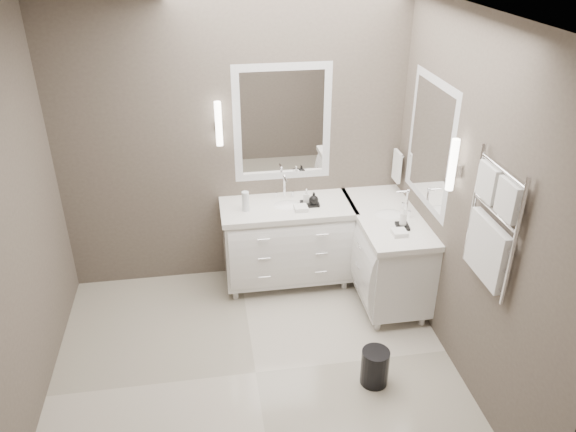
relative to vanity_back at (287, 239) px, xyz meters
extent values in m
cube|color=beige|center=(-0.45, -1.23, -0.49)|extent=(3.20, 3.00, 0.01)
cube|color=white|center=(-0.45, -1.23, 2.22)|extent=(3.20, 3.00, 0.01)
cube|color=#554C44|center=(-0.45, 0.28, 0.86)|extent=(3.20, 0.01, 2.70)
cube|color=#554C44|center=(-0.45, -2.73, 0.86)|extent=(3.20, 0.01, 2.70)
cube|color=#554C44|center=(-2.06, -1.23, 0.86)|extent=(0.01, 3.00, 2.70)
cube|color=#554C44|center=(1.15, -1.23, 0.86)|extent=(0.01, 3.00, 2.70)
cube|color=white|center=(0.00, 0.00, -0.04)|extent=(1.20, 0.55, 0.70)
cube|color=white|center=(0.00, 0.00, 0.34)|extent=(1.24, 0.59, 0.05)
ellipsoid|color=white|center=(0.00, 0.00, 0.32)|extent=(0.36, 0.28, 0.12)
cylinder|color=white|center=(0.00, 0.16, 0.47)|extent=(0.02, 0.02, 0.22)
cube|color=white|center=(0.88, -0.33, -0.04)|extent=(0.55, 1.20, 0.70)
cube|color=white|center=(0.88, -0.33, 0.34)|extent=(0.59, 1.24, 0.05)
ellipsoid|color=white|center=(0.88, -0.33, 0.32)|extent=(0.36, 0.28, 0.12)
cylinder|color=white|center=(1.04, -0.33, 0.47)|extent=(0.02, 0.02, 0.22)
cube|color=white|center=(0.00, 0.26, 1.06)|extent=(0.90, 0.02, 1.10)
cube|color=white|center=(0.00, 0.26, 1.06)|extent=(0.77, 0.02, 0.96)
cube|color=white|center=(1.14, -0.43, 1.06)|extent=(0.02, 0.90, 1.10)
cube|color=white|center=(1.14, -0.43, 1.06)|extent=(0.02, 0.90, 0.96)
cube|color=white|center=(-0.58, 0.20, 1.06)|extent=(0.05, 0.05, 0.10)
cylinder|color=white|center=(-0.58, 0.20, 1.11)|extent=(0.06, 0.06, 0.40)
cube|color=white|center=(1.08, -1.01, 1.06)|extent=(0.05, 0.05, 0.10)
cylinder|color=white|center=(1.08, -1.01, 1.11)|extent=(0.06, 0.06, 0.40)
cylinder|color=white|center=(1.10, 0.13, 0.76)|extent=(0.02, 0.22, 0.02)
cube|color=white|center=(1.08, 0.13, 0.62)|extent=(0.03, 0.17, 0.30)
cylinder|color=white|center=(1.10, -1.90, 0.96)|extent=(0.03, 0.03, 0.90)
cylinder|color=white|center=(1.10, -1.35, 0.96)|extent=(0.03, 0.03, 0.90)
cube|color=white|center=(1.10, -1.76, 1.19)|extent=(0.06, 0.22, 0.24)
cube|color=white|center=(1.10, -1.50, 1.19)|extent=(0.06, 0.22, 0.24)
cube|color=white|center=(1.10, -1.63, 0.75)|extent=(0.06, 0.46, 0.42)
cylinder|color=black|center=(0.45, -1.47, -0.33)|extent=(0.26, 0.26, 0.30)
cube|color=black|center=(0.21, -0.03, 0.38)|extent=(0.17, 0.13, 0.03)
cube|color=black|center=(0.92, -0.57, 0.38)|extent=(0.12, 0.15, 0.02)
cylinder|color=silver|center=(-0.39, -0.05, 0.46)|extent=(0.07, 0.07, 0.19)
imported|color=white|center=(0.18, -0.01, 0.45)|extent=(0.07, 0.07, 0.13)
imported|color=black|center=(0.24, -0.06, 0.45)|extent=(0.11, 0.11, 0.11)
imported|color=white|center=(0.92, -0.57, 0.47)|extent=(0.07, 0.07, 0.16)
camera|label=1|loc=(-0.73, -4.58, 2.73)|focal=35.00mm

